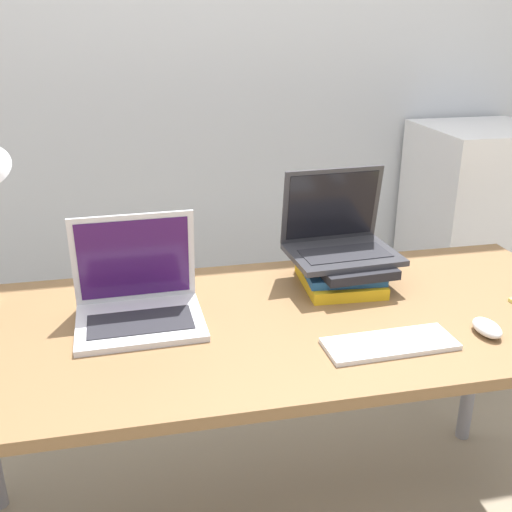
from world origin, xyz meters
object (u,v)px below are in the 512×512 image
Objects in this scene: laptop_on_books at (339,238)px; wireless_keyboard at (390,344)px; mini_fridge at (470,250)px; laptop_left at (138,300)px; book_stack at (342,271)px; mouse at (487,328)px.

laptop_on_books reaches higher than wireless_keyboard.
laptop_on_books reaches higher than mini_fridge.
laptop_on_books is at bearing 88.95° from wireless_keyboard.
mini_fridge is at bearing 28.61° from laptop_left.
laptop_on_books is (-0.00, 0.04, 0.09)m from book_stack.
book_stack reaches higher than wireless_keyboard.
mouse is (0.26, 0.01, 0.01)m from wireless_keyboard.
wireless_keyboard is (-0.01, -0.36, -0.04)m from book_stack.
mouse is at bearing -17.23° from laptop_left.
laptop_left is at bearing -170.80° from book_stack.
mini_fridge is (0.86, 1.06, -0.23)m from wireless_keyboard.
book_stack reaches higher than mouse.
wireless_keyboard is at bearing -129.26° from mini_fridge.
book_stack is 0.44m from mouse.
wireless_keyboard is at bearing -24.66° from laptop_left.
book_stack is 0.26× the size of mini_fridge.
laptop_left is 0.61m from laptop_on_books.
mini_fridge reaches higher than laptop_left.
mouse is at bearing -54.74° from book_stack.
wireless_keyboard is at bearing -91.05° from laptop_on_books.
mouse is at bearing -119.87° from mini_fridge.
wireless_keyboard is (-0.01, -0.40, -0.13)m from laptop_on_books.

